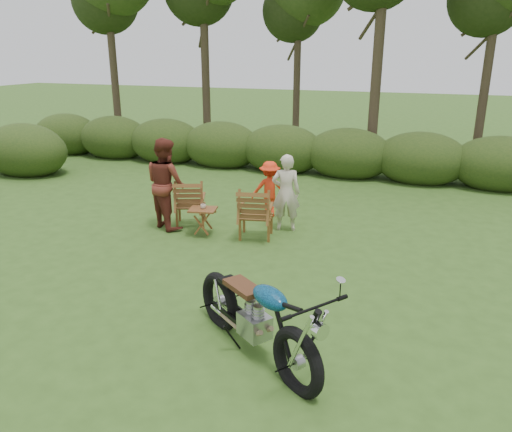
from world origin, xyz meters
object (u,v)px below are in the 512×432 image
(lawn_chair_left, at_px, (191,224))
(child, at_px, (269,216))
(lawn_chair_right, at_px, (256,237))
(adult_b, at_px, (169,226))
(side_table, at_px, (203,222))
(cup, at_px, (203,206))
(motorcycle, at_px, (255,352))
(adult_a, at_px, (285,229))

(lawn_chair_left, relative_size, child, 0.80)
(lawn_chair_right, xyz_separation_m, lawn_chair_left, (-1.55, 0.25, 0.00))
(child, bearing_deg, adult_b, 19.75)
(side_table, xyz_separation_m, cup, (0.00, 0.02, 0.32))
(adult_b, xyz_separation_m, child, (1.76, 1.38, 0.00))
(motorcycle, distance_m, adult_b, 4.91)
(adult_a, bearing_deg, child, -66.59)
(motorcycle, xyz_separation_m, lawn_chair_right, (-1.34, 3.71, 0.00))
(motorcycle, bearing_deg, lawn_chair_right, 145.50)
(motorcycle, bearing_deg, cup, 159.83)
(side_table, distance_m, adult_a, 1.70)
(lawn_chair_left, height_order, side_table, side_table)
(lawn_chair_right, relative_size, lawn_chair_left, 1.04)
(side_table, height_order, cup, cup)
(adult_b, relative_size, child, 1.50)
(side_table, distance_m, child, 1.83)
(lawn_chair_left, bearing_deg, side_table, 114.43)
(motorcycle, xyz_separation_m, child, (-1.51, 5.04, 0.00))
(child, bearing_deg, adult_a, 110.76)
(lawn_chair_right, xyz_separation_m, side_table, (-1.01, -0.27, 0.28))
(cup, relative_size, adult_a, 0.07)
(motorcycle, bearing_deg, child, 142.31)
(side_table, bearing_deg, motorcycle, -55.64)
(adult_a, height_order, adult_b, adult_b)
(motorcycle, distance_m, lawn_chair_left, 4.89)
(lawn_chair_right, relative_size, adult_b, 0.55)
(side_table, height_order, adult_b, adult_b)
(motorcycle, relative_size, side_table, 4.16)
(lawn_chair_left, xyz_separation_m, cup, (0.54, -0.50, 0.60))
(side_table, relative_size, child, 0.45)
(motorcycle, xyz_separation_m, adult_a, (-0.92, 4.31, 0.00))
(cup, relative_size, child, 0.09)
(motorcycle, relative_size, lawn_chair_right, 2.26)
(lawn_chair_left, height_order, adult_a, adult_a)
(lawn_chair_right, bearing_deg, child, -94.66)
(side_table, xyz_separation_m, adult_b, (-0.92, 0.23, -0.28))
(lawn_chair_right, xyz_separation_m, adult_a, (0.42, 0.61, 0.00))
(side_table, bearing_deg, adult_a, 31.58)
(lawn_chair_left, bearing_deg, child, -163.42)
(cup, height_order, adult_a, adult_a)
(adult_b, bearing_deg, motorcycle, 162.32)
(adult_b, distance_m, child, 2.24)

